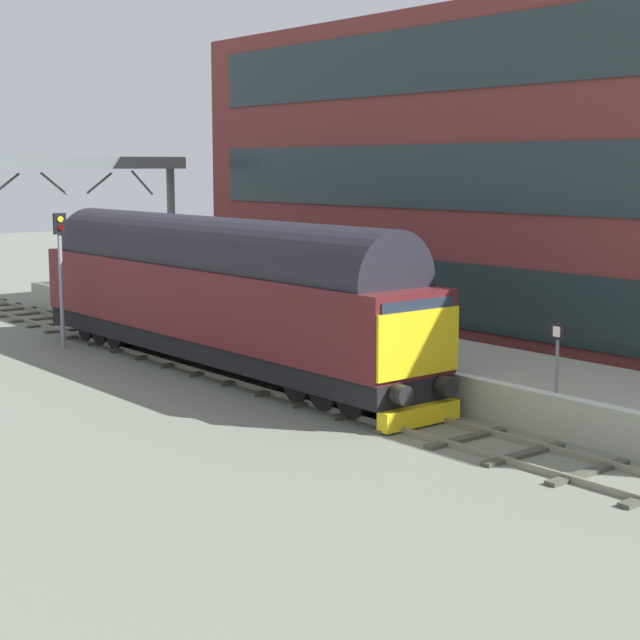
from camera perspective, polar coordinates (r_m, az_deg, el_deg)
name	(u,v)px	position (r m, az deg, el deg)	size (l,w,h in m)	color
ground_plane	(308,395)	(27.53, -0.70, -4.27)	(140.00, 140.00, 0.00)	slate
track_main	(308,393)	(27.52, -0.71, -4.16)	(2.50, 60.00, 0.15)	gray
station_platform	(404,361)	(29.75, 4.74, -2.34)	(4.00, 44.00, 1.01)	#A2A794
station_building	(588,183)	(33.00, 14.90, 7.48)	(5.93, 33.94, 11.28)	brown
diesel_locomotive	(214,289)	(30.76, -5.98, 1.74)	(2.74, 18.01, 4.68)	black
signal_post_near	(61,265)	(35.43, -14.43, 3.04)	(0.44, 0.22, 4.61)	gray
platform_number_sign	(557,346)	(23.71, 13.25, -1.46)	(0.10, 0.44, 1.61)	slate
overhead_footbridge	(77,174)	(43.24, -13.58, 8.00)	(9.30, 2.00, 6.56)	slate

